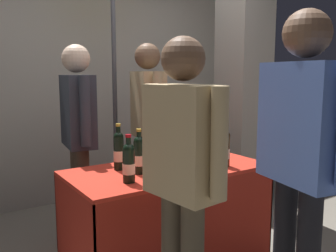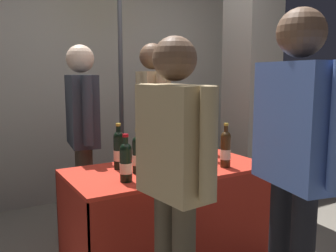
{
  "view_description": "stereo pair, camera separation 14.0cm",
  "coord_description": "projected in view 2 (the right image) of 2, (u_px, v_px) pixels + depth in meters",
  "views": [
    {
      "loc": [
        -1.41,
        -2.13,
        1.42
      ],
      "look_at": [
        0.0,
        0.0,
        1.05
      ],
      "focal_mm": 39.21,
      "sensor_mm": 36.0,
      "label": 1
    },
    {
      "loc": [
        -1.29,
        -2.2,
        1.42
      ],
      "look_at": [
        0.0,
        0.0,
        1.05
      ],
      "focal_mm": 39.21,
      "sensor_mm": 36.0,
      "label": 2
    }
  ],
  "objects": [
    {
      "name": "display_bottle_8",
      "position": [
        176.0,
        142.0,
        2.81
      ],
      "size": [
        0.07,
        0.07,
        0.34
      ],
      "color": "black",
      "rests_on": "tasting_table"
    },
    {
      "name": "concrete_pillar",
      "position": [
        252.0,
        46.0,
        3.81
      ],
      "size": [
        0.44,
        0.44,
        3.39
      ],
      "primitive_type": "cube",
      "color": "gray",
      "rests_on": "ground_plane"
    },
    {
      "name": "back_partition",
      "position": [
        85.0,
        65.0,
        4.09
      ],
      "size": [
        5.48,
        0.12,
        3.02
      ],
      "primitive_type": "cube",
      "color": "#9E998E",
      "rests_on": "ground_plane"
    },
    {
      "name": "vendor_presenter",
      "position": [
        82.0,
        125.0,
        3.05
      ],
      "size": [
        0.27,
        0.61,
        1.65
      ],
      "rotation": [
        0.0,
        0.0,
        -1.71
      ],
      "color": "#4C4233",
      "rests_on": "ground_plane"
    },
    {
      "name": "display_bottle_7",
      "position": [
        212.0,
        139.0,
        3.01
      ],
      "size": [
        0.07,
        0.07,
        0.31
      ],
      "color": "black",
      "rests_on": "tasting_table"
    },
    {
      "name": "display_bottle_6",
      "position": [
        119.0,
        149.0,
        2.56
      ],
      "size": [
        0.07,
        0.07,
        0.32
      ],
      "color": "black",
      "rests_on": "tasting_table"
    },
    {
      "name": "display_bottle_1",
      "position": [
        126.0,
        161.0,
        2.26
      ],
      "size": [
        0.08,
        0.08,
        0.3
      ],
      "color": "black",
      "rests_on": "tasting_table"
    },
    {
      "name": "taster_foreground_left",
      "position": [
        175.0,
        166.0,
        1.85
      ],
      "size": [
        0.25,
        0.57,
        1.6
      ],
      "rotation": [
        0.0,
        0.0,
        1.68
      ],
      "color": "#4C4233",
      "rests_on": "ground_plane"
    },
    {
      "name": "wine_glass_near_vendor",
      "position": [
        160.0,
        155.0,
        2.56
      ],
      "size": [
        0.08,
        0.08,
        0.13
      ],
      "color": "silver",
      "rests_on": "tasting_table"
    },
    {
      "name": "display_bottle_4",
      "position": [
        207.0,
        141.0,
        2.85
      ],
      "size": [
        0.07,
        0.07,
        0.35
      ],
      "color": "black",
      "rests_on": "tasting_table"
    },
    {
      "name": "vendor_assistant",
      "position": [
        153.0,
        118.0,
        3.34
      ],
      "size": [
        0.29,
        0.59,
        1.68
      ],
      "rotation": [
        0.0,
        0.0,
        -1.78
      ],
      "color": "black",
      "rests_on": "ground_plane"
    },
    {
      "name": "display_bottle_5",
      "position": [
        198.0,
        145.0,
        2.65
      ],
      "size": [
        0.08,
        0.08,
        0.35
      ],
      "color": "black",
      "rests_on": "tasting_table"
    },
    {
      "name": "featured_wine_bottle",
      "position": [
        138.0,
        154.0,
        2.45
      ],
      "size": [
        0.08,
        0.08,
        0.3
      ],
      "color": "black",
      "rests_on": "tasting_table"
    },
    {
      "name": "display_bottle_2",
      "position": [
        148.0,
        144.0,
        2.74
      ],
      "size": [
        0.07,
        0.07,
        0.34
      ],
      "color": "black",
      "rests_on": "tasting_table"
    },
    {
      "name": "booth_signpost",
      "position": [
        121.0,
        69.0,
        3.59
      ],
      "size": [
        0.54,
        0.04,
        2.37
      ],
      "color": "#47474C",
      "rests_on": "ground_plane"
    },
    {
      "name": "brochure_stand",
      "position": [
        184.0,
        153.0,
        2.73
      ],
      "size": [
        0.01,
        0.12,
        0.15
      ],
      "primitive_type": "cube",
      "rotation": [
        -0.02,
        0.0,
        1.57
      ],
      "color": "silver",
      "rests_on": "tasting_table"
    },
    {
      "name": "display_bottle_0",
      "position": [
        226.0,
        149.0,
        2.61
      ],
      "size": [
        0.07,
        0.07,
        0.32
      ],
      "color": "#38230F",
      "rests_on": "tasting_table"
    },
    {
      "name": "tasting_table",
      "position": [
        168.0,
        199.0,
        2.65
      ],
      "size": [
        1.42,
        0.71,
        0.75
      ],
      "color": "red",
      "rests_on": "ground_plane"
    },
    {
      "name": "taster_foreground_right",
      "position": [
        296.0,
        147.0,
        1.83
      ],
      "size": [
        0.3,
        0.62,
        1.73
      ],
      "rotation": [
        0.0,
        0.0,
        1.37
      ],
      "color": "black",
      "rests_on": "ground_plane"
    },
    {
      "name": "display_bottle_3",
      "position": [
        150.0,
        146.0,
        2.64
      ],
      "size": [
        0.08,
        0.08,
        0.35
      ],
      "color": "black",
      "rests_on": "tasting_table"
    }
  ]
}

